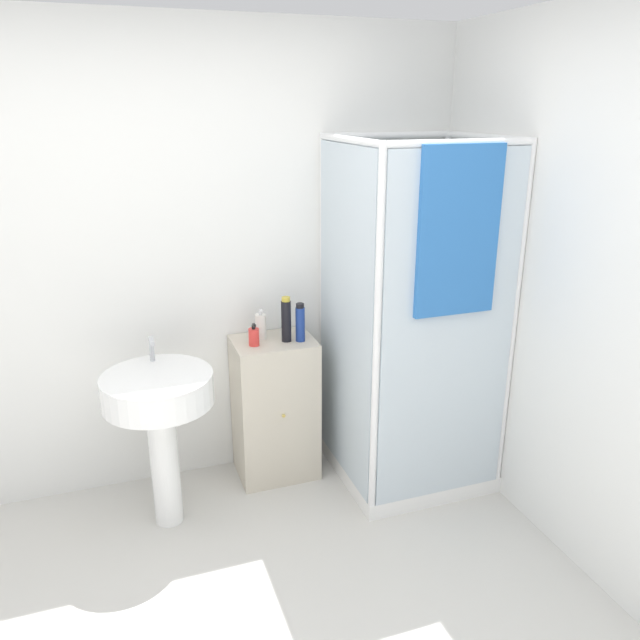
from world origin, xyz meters
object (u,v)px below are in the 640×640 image
sink (160,408)px  shampoo_bottle_blue (300,323)px  soap_dispenser (254,337)px  shampoo_bottle_tall_black (286,320)px  lotion_bottle_white (261,326)px

sink → shampoo_bottle_blue: (0.80, 0.20, 0.28)m
soap_dispenser → sink: bearing=-157.9°
sink → soap_dispenser: size_ratio=7.62×
shampoo_bottle_blue → soap_dispenser: bearing=175.9°
soap_dispenser → shampoo_bottle_tall_black: shampoo_bottle_tall_black is taller
sink → soap_dispenser: sink is taller
sink → shampoo_bottle_blue: shampoo_bottle_blue is taller
sink → lotion_bottle_white: bearing=27.1°
sink → shampoo_bottle_tall_black: size_ratio=3.80×
shampoo_bottle_blue → shampoo_bottle_tall_black: bearing=163.3°
sink → soap_dispenser: bearing=22.1°
shampoo_bottle_tall_black → shampoo_bottle_blue: (0.07, -0.02, -0.02)m
soap_dispenser → shampoo_bottle_blue: shampoo_bottle_blue is taller
shampoo_bottle_tall_black → sink: bearing=-162.9°
soap_dispenser → lotion_bottle_white: lotion_bottle_white is taller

